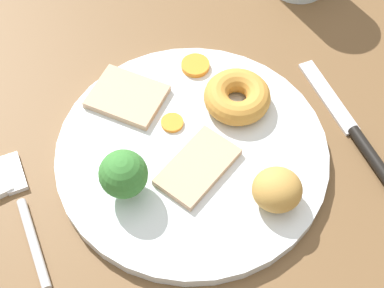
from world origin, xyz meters
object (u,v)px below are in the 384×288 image
(carrot_coin_back, at_px, (195,66))
(yorkshire_pudding, at_px, (237,97))
(dinner_plate, at_px, (192,153))
(roast_potato_left, at_px, (277,190))
(meat_slice_main, at_px, (198,167))
(meat_slice_under, at_px, (127,97))
(carrot_coin_front, at_px, (172,123))
(fork, at_px, (25,213))
(knife, at_px, (357,137))
(broccoli_floret, at_px, (123,175))

(carrot_coin_back, bearing_deg, yorkshire_pudding, -69.64)
(dinner_plate, relative_size, roast_potato_left, 5.84)
(carrot_coin_back, bearing_deg, dinner_plate, -111.71)
(meat_slice_main, bearing_deg, meat_slice_under, 110.81)
(carrot_coin_front, distance_m, fork, 0.17)
(knife, bearing_deg, broccoli_floret, 83.68)
(meat_slice_under, relative_size, yorkshire_pudding, 1.07)
(yorkshire_pudding, bearing_deg, roast_potato_left, -94.19)
(meat_slice_under, xyz_separation_m, broccoli_floret, (-0.03, -0.11, 0.03))
(dinner_plate, distance_m, roast_potato_left, 0.10)
(roast_potato_left, height_order, broccoli_floret, broccoli_floret)
(roast_potato_left, bearing_deg, knife, 20.34)
(dinner_plate, xyz_separation_m, meat_slice_under, (-0.04, 0.08, 0.01))
(meat_slice_main, distance_m, knife, 0.17)
(meat_slice_under, bearing_deg, knife, -29.70)
(meat_slice_main, bearing_deg, carrot_coin_front, 95.93)
(carrot_coin_back, bearing_deg, knife, -46.96)
(carrot_coin_front, relative_size, carrot_coin_back, 0.75)
(meat_slice_main, height_order, knife, meat_slice_main)
(yorkshire_pudding, bearing_deg, broccoli_floret, -156.44)
(meat_slice_main, xyz_separation_m, meat_slice_under, (-0.04, 0.11, 0.00))
(dinner_plate, height_order, knife, dinner_plate)
(roast_potato_left, distance_m, carrot_coin_front, 0.13)
(roast_potato_left, height_order, knife, roast_potato_left)
(dinner_plate, bearing_deg, meat_slice_under, 117.20)
(yorkshire_pudding, bearing_deg, carrot_coin_back, 110.36)
(dinner_plate, relative_size, broccoli_floret, 5.15)
(dinner_plate, height_order, carrot_coin_back, carrot_coin_back)
(dinner_plate, bearing_deg, roast_potato_left, -55.41)
(roast_potato_left, bearing_deg, fork, 162.47)
(broccoli_floret, bearing_deg, fork, 171.38)
(meat_slice_main, bearing_deg, knife, -4.67)
(fork, bearing_deg, roast_potato_left, -110.95)
(carrot_coin_back, bearing_deg, roast_potato_left, -85.32)
(fork, bearing_deg, meat_slice_main, -98.64)
(dinner_plate, height_order, roast_potato_left, roast_potato_left)
(yorkshire_pudding, distance_m, carrot_coin_back, 0.07)
(knife, bearing_deg, carrot_coin_back, 40.18)
(yorkshire_pudding, bearing_deg, carrot_coin_front, -179.01)
(carrot_coin_back, xyz_separation_m, broccoli_floret, (-0.12, -0.12, 0.03))
(roast_potato_left, height_order, carrot_coin_back, roast_potato_left)
(carrot_coin_back, relative_size, knife, 0.17)
(dinner_plate, distance_m, broccoli_floret, 0.09)
(meat_slice_main, xyz_separation_m, fork, (-0.17, 0.02, -0.01))
(dinner_plate, xyz_separation_m, broccoli_floret, (-0.08, -0.02, 0.04))
(meat_slice_under, bearing_deg, roast_potato_left, -59.05)
(roast_potato_left, relative_size, knife, 0.26)
(meat_slice_main, bearing_deg, fork, 174.78)
(broccoli_floret, bearing_deg, carrot_coin_back, 47.00)
(dinner_plate, height_order, fork, dinner_plate)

